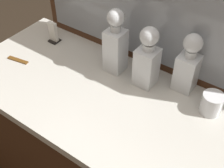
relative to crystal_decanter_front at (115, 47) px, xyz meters
The scene contains 7 objects.
dresser 0.60m from the crystal_decanter_front, 59.19° to the right, with size 1.41×0.62×0.89m.
crystal_decanter_front is the anchor object (origin of this frame).
crystal_decanter_center 0.32m from the crystal_decanter_front, 12.69° to the left, with size 0.09×0.09×0.27m.
crystal_decanter_far_left 0.16m from the crystal_decanter_front, ahead, with size 0.09×0.09×0.28m.
crystal_tumbler_far_right 0.46m from the crystal_decanter_front, ahead, with size 0.08×0.08×0.09m.
tortoiseshell_comb 0.49m from the crystal_decanter_front, 152.35° to the right, with size 0.11×0.04×0.01m.
napkin_holder 0.39m from the crystal_decanter_front, behind, with size 0.05×0.05×0.11m.
Camera 1 is at (0.50, -0.70, 1.76)m, focal length 47.02 mm.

